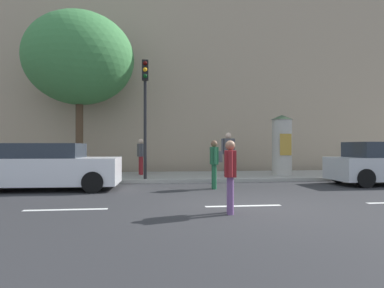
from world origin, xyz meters
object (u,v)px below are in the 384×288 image
(pedestrian_near_pole, at_px, (230,171))
(pedestrian_in_red_top, at_px, (228,150))
(traffic_light, at_px, (145,100))
(pedestrian_with_backpack, at_px, (228,151))
(poster_column, at_px, (282,145))
(parked_car_red, at_px, (48,167))
(pedestrian_with_bag, at_px, (141,154))
(street_tree, at_px, (79,59))
(pedestrian_in_dark_shirt, at_px, (215,160))

(pedestrian_near_pole, bearing_deg, pedestrian_in_red_top, 77.49)
(traffic_light, bearing_deg, pedestrian_with_backpack, 38.60)
(poster_column, distance_m, parked_car_red, 9.28)
(traffic_light, bearing_deg, pedestrian_with_bag, 95.96)
(parked_car_red, bearing_deg, pedestrian_with_backpack, 34.27)
(traffic_light, bearing_deg, street_tree, 140.12)
(pedestrian_near_pole, bearing_deg, pedestrian_with_backpack, 77.38)
(poster_column, bearing_deg, pedestrian_with_backpack, 132.99)
(poster_column, xyz_separation_m, pedestrian_near_pole, (-3.94, -7.17, -0.57))
(pedestrian_with_bag, relative_size, pedestrian_in_red_top, 0.87)
(traffic_light, relative_size, street_tree, 0.63)
(traffic_light, height_order, pedestrian_with_bag, traffic_light)
(traffic_light, xyz_separation_m, pedestrian_with_bag, (-0.21, 2.05, -2.08))
(poster_column, bearing_deg, pedestrian_with_bag, 170.98)
(pedestrian_in_dark_shirt, distance_m, parked_car_red, 5.36)
(pedestrian_in_dark_shirt, bearing_deg, pedestrian_with_bag, 121.69)
(poster_column, relative_size, parked_car_red, 0.58)
(pedestrian_in_dark_shirt, height_order, pedestrian_with_bag, pedestrian_with_bag)
(poster_column, bearing_deg, pedestrian_in_dark_shirt, -138.49)
(traffic_light, xyz_separation_m, poster_column, (5.79, 1.10, -1.68))
(pedestrian_near_pole, xyz_separation_m, pedestrian_in_red_top, (1.52, 6.85, 0.34))
(traffic_light, distance_m, pedestrian_with_bag, 2.93)
(pedestrian_with_bag, xyz_separation_m, parked_car_red, (-2.84, -3.68, -0.34))
(pedestrian_in_dark_shirt, distance_m, pedestrian_with_bag, 4.76)
(pedestrian_near_pole, distance_m, pedestrian_with_bag, 8.38)
(traffic_light, distance_m, street_tree, 4.28)
(pedestrian_near_pole, height_order, pedestrian_with_bag, pedestrian_with_bag)
(traffic_light, height_order, pedestrian_in_red_top, traffic_light)
(street_tree, height_order, pedestrian_near_pole, street_tree)
(street_tree, distance_m, pedestrian_in_red_top, 7.58)
(pedestrian_near_pole, bearing_deg, street_tree, 119.18)
(poster_column, relative_size, pedestrian_in_red_top, 1.43)
(pedestrian_near_pole, height_order, parked_car_red, pedestrian_near_pole)
(pedestrian_in_dark_shirt, bearing_deg, pedestrian_near_pole, -96.13)
(street_tree, distance_m, pedestrian_near_pole, 10.62)
(pedestrian_with_backpack, relative_size, parked_car_red, 0.39)
(pedestrian_with_bag, xyz_separation_m, pedestrian_in_red_top, (3.59, -1.27, 0.16))
(parked_car_red, bearing_deg, pedestrian_near_pole, -42.17)
(parked_car_red, bearing_deg, pedestrian_with_bag, 52.32)
(pedestrian_in_dark_shirt, xyz_separation_m, pedestrian_with_backpack, (1.62, 5.12, 0.21))
(pedestrian_in_dark_shirt, distance_m, pedestrian_in_red_top, 3.00)
(pedestrian_in_red_top, bearing_deg, poster_column, 7.43)
(pedestrian_with_bag, distance_m, parked_car_red, 4.66)
(street_tree, xyz_separation_m, pedestrian_near_pole, (4.73, -8.48, -4.31))
(traffic_light, xyz_separation_m, pedestrian_in_dark_shirt, (2.29, -2.00, -2.20))
(street_tree, relative_size, pedestrian_in_dark_shirt, 4.47)
(traffic_light, distance_m, parked_car_red, 4.22)
(pedestrian_in_dark_shirt, bearing_deg, parked_car_red, 176.00)
(pedestrian_with_backpack, relative_size, pedestrian_in_red_top, 0.95)
(traffic_light, distance_m, pedestrian_near_pole, 6.73)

